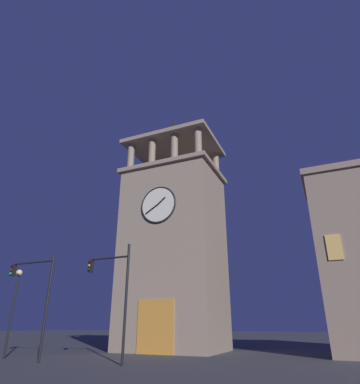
% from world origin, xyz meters
% --- Properties ---
extents(ground_plane, '(200.00, 200.00, 0.00)m').
position_xyz_m(ground_plane, '(0.00, 0.00, 0.00)').
color(ground_plane, '#424247').
extents(clocktower, '(9.14, 7.19, 23.09)m').
position_xyz_m(clocktower, '(-0.92, -2.00, 8.65)').
color(clocktower, gray).
rests_on(clocktower, ground_plane).
extents(traffic_signal_near, '(3.01, 0.41, 6.79)m').
position_xyz_m(traffic_signal_near, '(-1.79, 8.37, 4.28)').
color(traffic_signal_near, black).
rests_on(traffic_signal_near, ground_plane).
extents(traffic_signal_mid, '(3.71, 0.41, 6.39)m').
position_xyz_m(traffic_signal_mid, '(3.69, 9.26, 4.24)').
color(traffic_signal_mid, black).
rests_on(traffic_signal_mid, ground_plane).
extents(street_lamp, '(0.44, 0.44, 5.83)m').
position_xyz_m(street_lamp, '(6.77, 8.15, 3.99)').
color(street_lamp, black).
rests_on(street_lamp, ground_plane).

